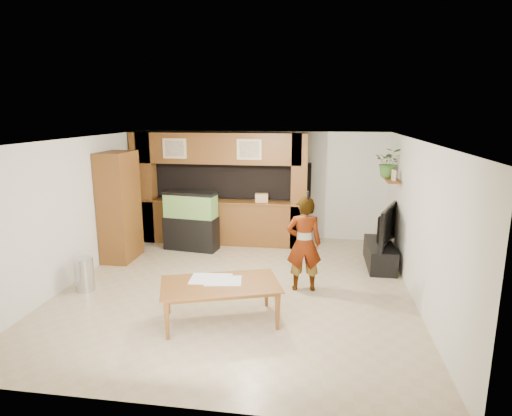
% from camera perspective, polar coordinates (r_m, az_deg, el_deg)
% --- Properties ---
extents(floor, '(6.50, 6.50, 0.00)m').
position_cam_1_polar(floor, '(7.79, -2.49, -10.40)').
color(floor, tan).
rests_on(floor, ground).
extents(ceiling, '(6.50, 6.50, 0.00)m').
position_cam_1_polar(ceiling, '(7.18, -2.69, 9.06)').
color(ceiling, white).
rests_on(ceiling, wall_back).
extents(wall_back, '(6.00, 0.00, 6.00)m').
position_cam_1_polar(wall_back, '(10.52, 0.79, 3.10)').
color(wall_back, beige).
rests_on(wall_back, floor).
extents(wall_left, '(0.00, 6.50, 6.50)m').
position_cam_1_polar(wall_left, '(8.47, -22.93, -0.27)').
color(wall_left, beige).
rests_on(wall_left, floor).
extents(wall_right, '(0.00, 6.50, 6.50)m').
position_cam_1_polar(wall_right, '(7.43, 20.79, -1.81)').
color(wall_right, beige).
rests_on(wall_right, floor).
extents(partition, '(4.20, 0.99, 2.60)m').
position_cam_1_polar(partition, '(10.10, -5.03, 2.72)').
color(partition, brown).
rests_on(partition, floor).
extents(wall_clock, '(0.05, 0.25, 0.25)m').
position_cam_1_polar(wall_clock, '(9.21, -19.88, 4.74)').
color(wall_clock, black).
rests_on(wall_clock, wall_left).
extents(wall_shelf, '(0.25, 0.90, 0.04)m').
position_cam_1_polar(wall_shelf, '(9.20, 17.58, 3.64)').
color(wall_shelf, brown).
rests_on(wall_shelf, wall_right).
extents(pantry_cabinet, '(0.57, 0.93, 2.27)m').
position_cam_1_polar(pantry_cabinet, '(9.31, -17.75, 0.19)').
color(pantry_cabinet, brown).
rests_on(pantry_cabinet, floor).
extents(trash_can, '(0.32, 0.32, 0.59)m').
position_cam_1_polar(trash_can, '(8.09, -21.92, -8.19)').
color(trash_can, '#B2B2B7').
rests_on(trash_can, floor).
extents(aquarium, '(1.20, 0.45, 1.33)m').
position_cam_1_polar(aquarium, '(9.71, -8.65, -1.78)').
color(aquarium, black).
rests_on(aquarium, floor).
extents(tv_stand, '(0.51, 1.39, 0.46)m').
position_cam_1_polar(tv_stand, '(9.06, 16.15, -5.97)').
color(tv_stand, black).
rests_on(tv_stand, floor).
extents(television, '(0.62, 1.34, 0.78)m').
position_cam_1_polar(television, '(8.89, 16.40, -2.17)').
color(television, black).
rests_on(television, tv_stand).
extents(photo_frame, '(0.07, 0.16, 0.21)m').
position_cam_1_polar(photo_frame, '(8.91, 17.91, 4.16)').
color(photo_frame, tan).
rests_on(photo_frame, wall_shelf).
extents(potted_plant, '(0.65, 0.60, 0.61)m').
position_cam_1_polar(potted_plant, '(9.36, 17.34, 5.82)').
color(potted_plant, '#3D692A').
rests_on(potted_plant, wall_shelf).
extents(person, '(0.66, 0.48, 1.67)m').
position_cam_1_polar(person, '(7.42, 6.41, -4.79)').
color(person, '#A07A58').
rests_on(person, floor).
extents(microphone, '(0.04, 0.10, 0.16)m').
position_cam_1_polar(microphone, '(7.05, 6.94, 1.66)').
color(microphone, black).
rests_on(microphone, person).
extents(dining_table, '(1.93, 1.45, 0.60)m').
position_cam_1_polar(dining_table, '(6.46, -4.70, -12.58)').
color(dining_table, brown).
rests_on(dining_table, floor).
extents(newspaper_a, '(0.64, 0.49, 0.01)m').
position_cam_1_polar(newspaper_a, '(6.53, -6.03, -9.37)').
color(newspaper_a, silver).
rests_on(newspaper_a, dining_table).
extents(newspaper_b, '(0.59, 0.47, 0.01)m').
position_cam_1_polar(newspaper_b, '(6.45, -4.39, -9.64)').
color(newspaper_b, silver).
rests_on(newspaper_b, dining_table).
extents(counter_box, '(0.31, 0.22, 0.19)m').
position_cam_1_polar(counter_box, '(9.76, 0.76, 1.36)').
color(counter_box, tan).
rests_on(counter_box, partition).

